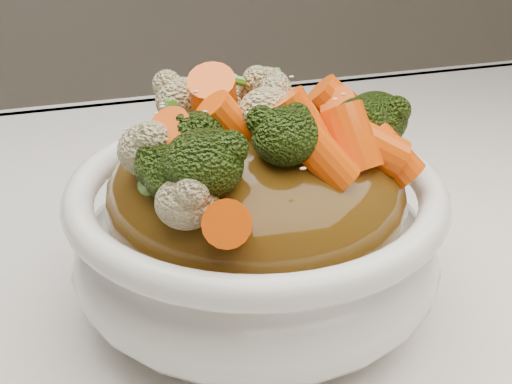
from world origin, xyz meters
name	(u,v)px	position (x,y,z in m)	size (l,w,h in m)	color
tablecloth	(306,299)	(0.00, 0.00, 0.73)	(1.20, 0.80, 0.04)	silver
bowl	(256,240)	(-0.04, -0.02, 0.80)	(0.24, 0.24, 0.09)	white
sauce_base	(256,197)	(-0.04, -0.02, 0.83)	(0.19, 0.19, 0.11)	#4F330D
carrots	(256,94)	(-0.04, -0.02, 0.90)	(0.19, 0.19, 0.06)	#F25307
broccoli	(256,95)	(-0.04, -0.02, 0.90)	(0.19, 0.19, 0.05)	black
cauliflower	(256,99)	(-0.04, -0.02, 0.90)	(0.19, 0.19, 0.04)	#C7BB88
scallions	(256,92)	(-0.04, -0.02, 0.90)	(0.14, 0.14, 0.02)	#38791C
sesame_seeds	(256,92)	(-0.04, -0.02, 0.90)	(0.17, 0.17, 0.01)	beige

